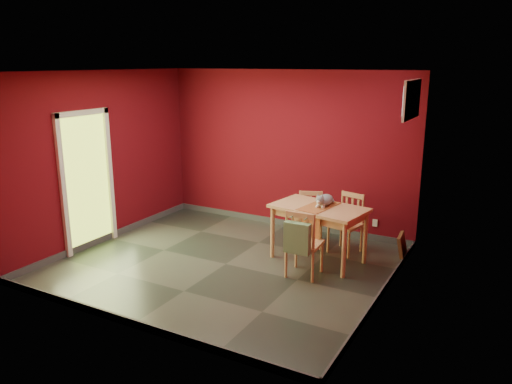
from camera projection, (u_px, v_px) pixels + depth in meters
The scene contains 13 objects.
ground at pixel (226, 264), 7.17m from camera, with size 4.50×4.50×0.00m, color #2D342D.
room_shell at pixel (226, 261), 7.16m from camera, with size 4.50×4.50×4.50m.
doorway at pixel (86, 177), 7.58m from camera, with size 0.06×1.01×2.13m.
window at pixel (412, 100), 6.39m from camera, with size 0.05×0.90×0.50m.
outlet_plate at pixel (375, 223), 8.04m from camera, with size 0.08×0.01×0.12m, color silver.
dining_table at pixel (319, 213), 7.14m from camera, with size 1.42×0.97×0.82m.
table_runner at pixel (316, 212), 7.02m from camera, with size 0.45×0.77×0.36m.
chair_far_left at pixel (310, 219), 7.83m from camera, with size 0.51×0.51×0.85m.
chair_far_right at pixel (347, 223), 7.55m from camera, with size 0.50×0.50×0.90m.
chair_near at pixel (303, 242), 6.66m from camera, with size 0.46×0.46×0.94m.
tote_bag at pixel (297, 238), 6.44m from camera, with size 0.35×0.20×0.48m.
cat at pixel (325, 198), 7.14m from camera, with size 0.23×0.44×0.22m, color slate, non-canonical shape.
picture_frame at pixel (402, 248), 7.25m from camera, with size 0.16×0.41×0.40m.
Camera 1 is at (3.58, -5.65, 2.82)m, focal length 35.00 mm.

